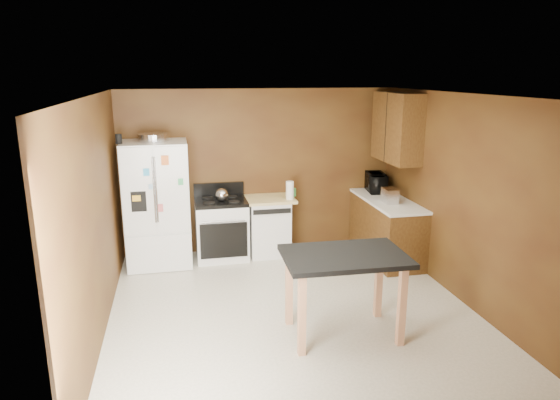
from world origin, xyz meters
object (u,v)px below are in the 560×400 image
object	(u,v)px
green_canister	(293,192)
dishwasher	(268,225)
pen_cup	(119,139)
toaster	(390,196)
roasting_pan	(153,137)
paper_towel	(290,190)
microwave	(376,183)
refrigerator	(157,204)
island	(344,266)
kettle	(222,195)
gas_range	(222,228)

from	to	relation	value
green_canister	dishwasher	distance (m)	0.63
pen_cup	toaster	size ratio (longest dim) A/B	0.47
pen_cup	dishwasher	size ratio (longest dim) A/B	0.15
roasting_pan	pen_cup	world-z (taller)	pen_cup
paper_towel	microwave	xyz separation A→B (m)	(1.44, 0.17, 0.01)
paper_towel	roasting_pan	bearing A→B (deg)	176.41
roasting_pan	microwave	size ratio (longest dim) A/B	0.89
refrigerator	island	bearing A→B (deg)	-51.93
paper_towel	green_canister	distance (m)	0.21
microwave	dishwasher	xyz separation A→B (m)	(-1.74, -0.02, -0.58)
pen_cup	green_canister	size ratio (longest dim) A/B	1.10
toaster	refrigerator	size ratio (longest dim) A/B	0.16
paper_towel	green_canister	size ratio (longest dim) A/B	2.28
kettle	pen_cup	bearing A→B (deg)	-175.15
gas_range	dishwasher	bearing A→B (deg)	1.94
pen_cup	refrigerator	bearing A→B (deg)	16.31
pen_cup	gas_range	bearing A→B (deg)	8.02
refrigerator	island	xyz separation A→B (m)	(1.96, -2.50, -0.13)
pen_cup	toaster	world-z (taller)	pen_cup
pen_cup	toaster	bearing A→B (deg)	-6.99
island	dishwasher	bearing A→B (deg)	97.18
green_canister	refrigerator	distance (m)	2.02
green_canister	microwave	distance (m)	1.36
toaster	gas_range	distance (m)	2.53
roasting_pan	island	distance (m)	3.39
paper_towel	refrigerator	bearing A→B (deg)	178.08
pen_cup	microwave	distance (m)	3.91
pen_cup	kettle	bearing A→B (deg)	4.85
pen_cup	island	bearing A→B (deg)	-44.57
refrigerator	kettle	bearing A→B (deg)	-0.90
paper_towel	refrigerator	xyz separation A→B (m)	(-1.93, 0.06, -0.13)
pen_cup	kettle	size ratio (longest dim) A/B	0.69
pen_cup	kettle	distance (m)	1.63
green_canister	paper_towel	bearing A→B (deg)	-114.90
paper_towel	microwave	world-z (taller)	microwave
pen_cup	paper_towel	bearing A→B (deg)	1.58
microwave	dishwasher	bearing A→B (deg)	98.72
roasting_pan	green_canister	size ratio (longest dim) A/B	3.57
refrigerator	island	size ratio (longest dim) A/B	1.40
toaster	gas_range	xyz separation A→B (m)	(-2.39, 0.65, -0.54)
roasting_pan	green_canister	bearing A→B (deg)	1.67
island	green_canister	bearing A→B (deg)	88.68
roasting_pan	dishwasher	size ratio (longest dim) A/B	0.48
dishwasher	island	size ratio (longest dim) A/B	0.69
microwave	refrigerator	bearing A→B (deg)	99.92
gas_range	green_canister	bearing A→B (deg)	2.85
green_canister	refrigerator	world-z (taller)	refrigerator
roasting_pan	kettle	size ratio (longest dim) A/B	2.23
refrigerator	gas_range	distance (m)	1.01
toaster	microwave	world-z (taller)	microwave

